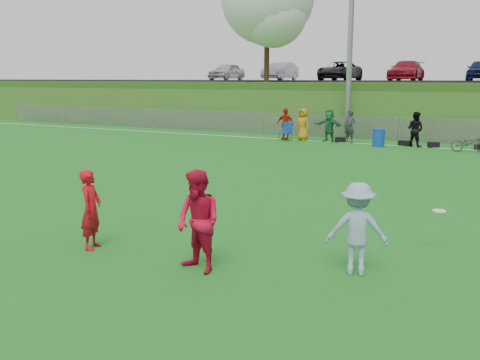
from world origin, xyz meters
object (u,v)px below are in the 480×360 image
Objects in this scene: bicycle at (470,143)px; player_red_center at (198,222)px; recycling_bin at (379,138)px; player_blue at (357,229)px; player_red_left at (91,209)px; frisbee at (439,211)px.

player_red_center is at bearing 159.66° from bicycle.
player_red_center is at bearing -85.98° from recycling_bin.
player_blue is 1.01× the size of bicycle.
player_red_left is 5.08m from player_blue.
recycling_bin is 4.10m from bicycle.
player_red_left reaches higher than bicycle.
player_red_left is at bearing -154.09° from frisbee.
player_red_center reaches higher than recycling_bin.
player_red_center is (2.53, -0.12, 0.11)m from player_red_left.
player_blue is 6.24× the size of frisbee.
frisbee is (6.03, 2.93, 0.02)m from player_red_left.
player_red_center is at bearing -138.97° from frisbee.
player_red_center reaches higher than player_blue.
player_red_left is 2.54m from player_red_center.
player_blue is at bearing -119.03° from frisbee.
player_red_left is 6.71m from frisbee.
recycling_bin is at bearing -94.54° from player_blue.
player_red_center reaches higher than player_red_left.
player_blue is (4.97, 1.02, 0.01)m from player_red_left.
player_red_left reaches higher than frisbee.
bicycle is at bearing 92.61° from frisbee.
recycling_bin reaches higher than bicycle.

